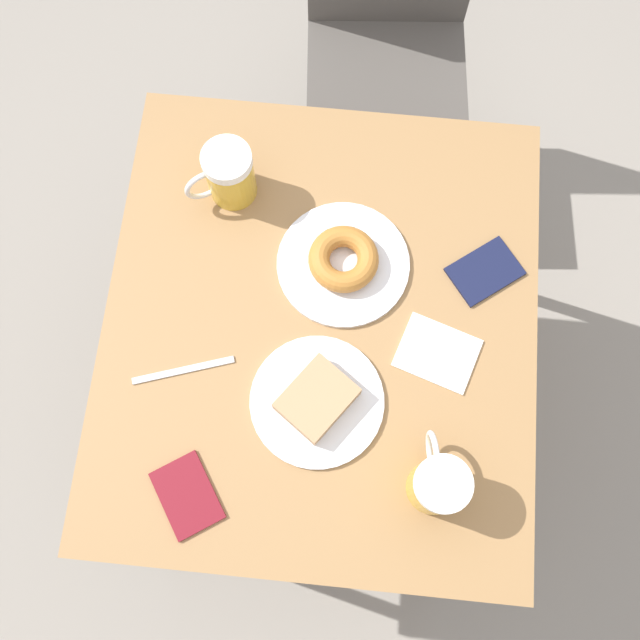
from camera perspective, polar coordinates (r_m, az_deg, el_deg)
The scene contains 11 objects.
ground_plane at distance 2.03m, azimuth 0.00°, elevation -6.13°, with size 8.00×8.00×0.00m, color gray.
table at distance 1.37m, azimuth 0.00°, elevation -1.08°, with size 0.79×0.89×0.75m.
chair at distance 1.89m, azimuth 5.54°, elevation 22.33°, with size 0.43×0.43×0.88m.
plate_with_cake at distance 1.25m, azimuth -0.25°, elevation -6.44°, with size 0.24×0.24×0.05m.
plate_with_donut at distance 1.32m, azimuth 1.88°, elevation 4.71°, with size 0.25×0.25×0.05m.
beer_mug_left at distance 1.20m, azimuth 9.39°, elevation -12.81°, with size 0.09×0.14×0.13m.
beer_mug_center at distance 1.35m, azimuth -7.33°, elevation 11.47°, with size 0.13×0.10×0.13m.
napkin_folded at distance 1.30m, azimuth 9.37°, elevation -2.62°, with size 0.16×0.14×0.00m.
fork at distance 1.30m, azimuth -10.88°, elevation -3.97°, with size 0.18×0.07×0.00m.
passport_near_edge at distance 1.27m, azimuth -10.59°, elevation -13.63°, with size 0.14×0.15×0.01m.
passport_far_edge at distance 1.36m, azimuth 13.05°, elevation 3.82°, with size 0.15×0.15×0.01m.
Camera 1 is at (0.04, -0.36, 2.00)m, focal length 40.00 mm.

